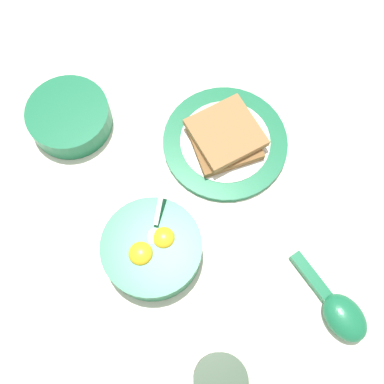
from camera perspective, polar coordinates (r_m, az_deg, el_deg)
ground_plane at (r=0.72m, az=1.30°, el=-4.34°), size 3.00×3.00×0.00m
egg_bowl at (r=0.69m, az=-4.91°, el=-7.19°), size 0.16×0.15×0.08m
toast_plate at (r=0.77m, az=4.39°, el=6.31°), size 0.21×0.21×0.01m
toast_sandwich at (r=0.75m, az=4.40°, el=6.97°), size 0.15×0.14×0.03m
soup_spoon at (r=0.72m, az=18.45°, el=-14.24°), size 0.14×0.12×0.03m
congee_bowl at (r=0.80m, az=-15.17°, el=9.22°), size 0.14×0.14×0.04m
drinking_cup at (r=0.65m, az=3.68°, el=-22.70°), size 0.07×0.07×0.09m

